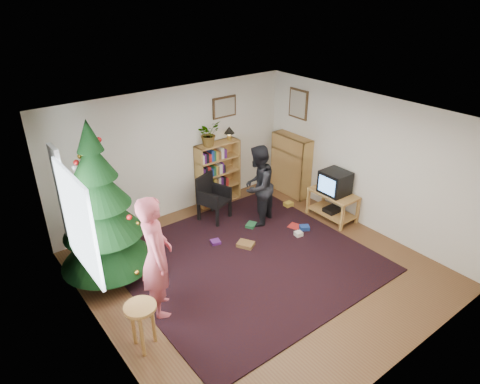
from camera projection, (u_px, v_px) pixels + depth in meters
floor at (258, 269)px, 6.95m from camera, size 5.00×5.00×0.00m
ceiling at (262, 121)px, 5.82m from camera, size 5.00×5.00×0.00m
wall_back at (175, 153)px, 8.15m from camera, size 5.00×0.02×2.50m
wall_front at (408, 288)px, 4.62m from camera, size 5.00×0.02×2.50m
wall_left at (97, 263)px, 5.02m from camera, size 0.02×5.00×2.50m
wall_right at (365, 162)px, 7.75m from camera, size 0.02×5.00×2.50m
rug at (247, 260)px, 7.15m from camera, size 3.80×3.60×0.02m
window_pane at (78, 223)px, 5.35m from camera, size 0.04×1.20×1.40m
curtain at (64, 201)px, 5.86m from camera, size 0.06×0.35×1.60m
picture_back at (224, 107)px, 8.44m from camera, size 0.55×0.03×0.42m
picture_right at (298, 104)px, 8.66m from camera, size 0.03×0.50×0.60m
christmas_tree at (102, 217)px, 6.33m from camera, size 1.42×1.42×2.58m
bookshelf_back at (218, 172)px, 8.77m from camera, size 0.95×0.30×1.30m
bookshelf_right at (291, 164)px, 9.14m from camera, size 0.30×0.95×1.30m
tv_stand at (333, 203)px, 8.30m from camera, size 0.51×0.92×0.55m
crt_tv at (335, 182)px, 8.10m from camera, size 0.47×0.50×0.44m
armchair at (211, 195)px, 8.24m from camera, size 0.63×0.65×0.90m
stool at (141, 315)px, 5.27m from camera, size 0.40×0.40×0.67m
person_standing at (156, 257)px, 5.72m from camera, size 0.63×0.77×1.81m
person_by_chair at (258, 186)px, 7.91m from camera, size 0.94×0.86×1.57m
potted_plant at (208, 134)px, 8.27m from camera, size 0.50×0.45×0.48m
table_lamp at (229, 131)px, 8.56m from camera, size 0.21×0.21×0.28m
floor_clutter at (272, 229)px, 7.99m from camera, size 2.18×1.14×0.08m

